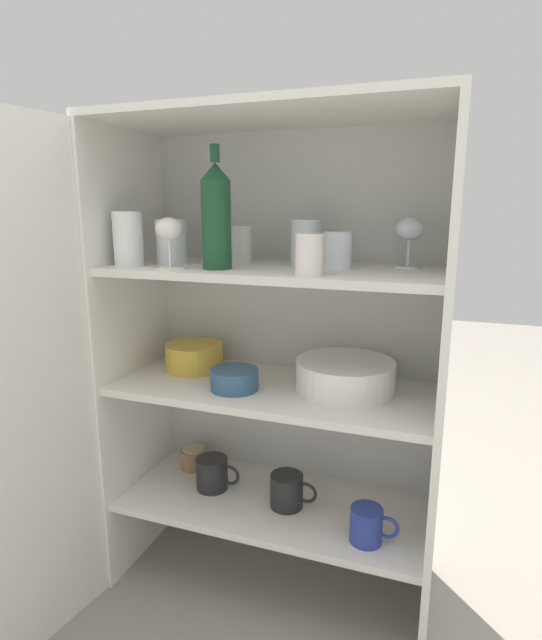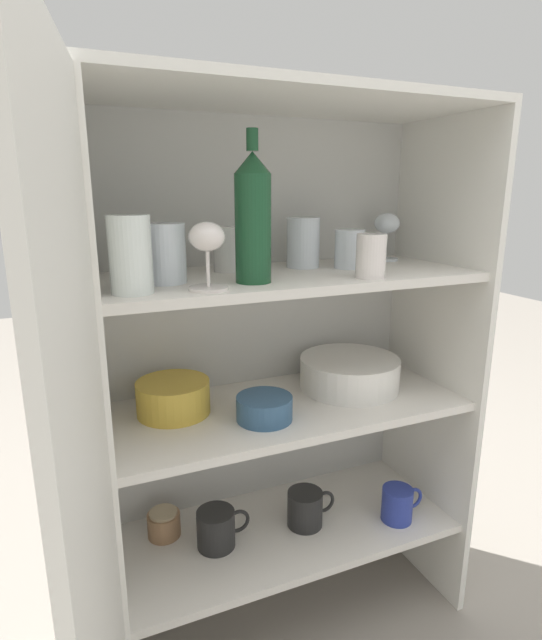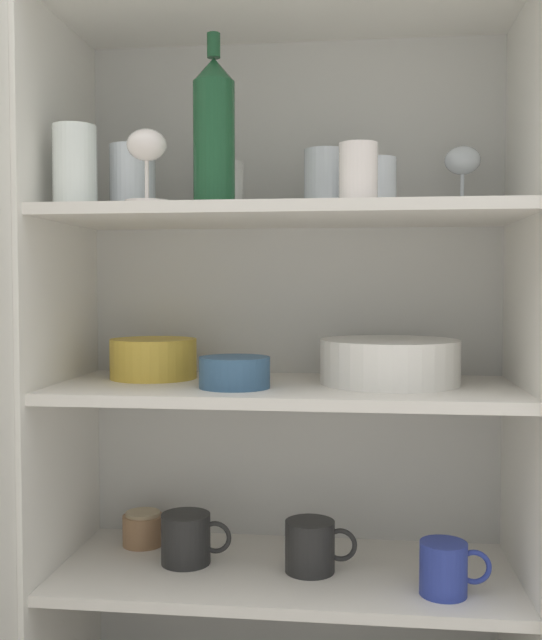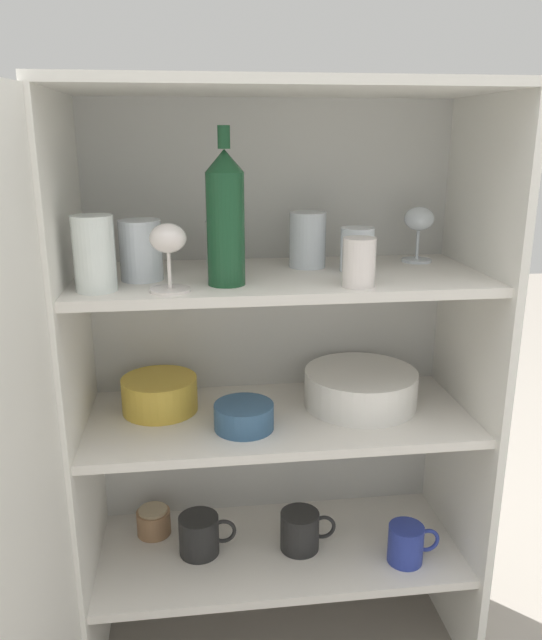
{
  "view_description": "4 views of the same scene",
  "coord_description": "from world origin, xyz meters",
  "views": [
    {
      "loc": [
        0.42,
        -1.01,
        1.05
      ],
      "look_at": [
        -0.0,
        0.18,
        0.77
      ],
      "focal_mm": 28.0,
      "sensor_mm": 36.0,
      "label": 1
    },
    {
      "loc": [
        -0.47,
        -0.83,
        1.08
      ],
      "look_at": [
        -0.03,
        0.21,
        0.79
      ],
      "focal_mm": 28.0,
      "sensor_mm": 36.0,
      "label": 2
    },
    {
      "loc": [
        0.13,
        -1.17,
        0.77
      ],
      "look_at": [
        -0.03,
        0.23,
        0.71
      ],
      "focal_mm": 42.0,
      "sensor_mm": 36.0,
      "label": 3
    },
    {
      "loc": [
        -0.18,
        -1.07,
        1.18
      ],
      "look_at": [
        -0.02,
        0.17,
        0.81
      ],
      "focal_mm": 35.0,
      "sensor_mm": 36.0,
      "label": 4
    }
  ],
  "objects": [
    {
      "name": "ground_plane",
      "position": [
        0.0,
        0.0,
        0.0
      ],
      "size": [
        8.0,
        8.0,
        0.0
      ],
      "primitive_type": "plane",
      "color": "gray"
    },
    {
      "name": "cupboard_side_right",
      "position": [
        0.42,
        0.17,
        0.63
      ],
      "size": [
        0.02,
        0.39,
        1.26
      ],
      "primitive_type": "cube",
      "color": "white",
      "rests_on": "ground_plane"
    },
    {
      "name": "tumbler_glass_0",
      "position": [
        -0.35,
        0.08,
        0.98
      ],
      "size": [
        0.08,
        0.08,
        0.14
      ],
      "color": "white",
      "rests_on": "shelf_board_upper"
    },
    {
      "name": "tumbler_glass_3",
      "position": [
        0.07,
        0.24,
        0.97
      ],
      "size": [
        0.08,
        0.08,
        0.12
      ],
      "color": "white",
      "rests_on": "shelf_board_upper"
    },
    {
      "name": "wine_glass_1",
      "position": [
        0.32,
        0.26,
        0.99
      ],
      "size": [
        0.07,
        0.07,
        0.12
      ],
      "color": "white",
      "rests_on": "shelf_board_upper"
    },
    {
      "name": "plate_stack_white",
      "position": [
        0.19,
        0.2,
        0.63
      ],
      "size": [
        0.25,
        0.25,
        0.08
      ],
      "color": "white",
      "rests_on": "shelf_board_middle"
    },
    {
      "name": "tumbler_glass_5",
      "position": [
        0.16,
        0.19,
        0.95
      ],
      "size": [
        0.07,
        0.07,
        0.09
      ],
      "color": "white",
      "rests_on": "shelf_board_upper"
    },
    {
      "name": "cupboard_door",
      "position": [
        -0.47,
        -0.23,
        0.63
      ],
      "size": [
        0.08,
        0.43,
        1.26
      ],
      "color": "silver",
      "rests_on": "ground_plane"
    },
    {
      "name": "mixing_bowl_large",
      "position": [
        -0.26,
        0.23,
        0.63
      ],
      "size": [
        0.17,
        0.17,
        0.08
      ],
      "color": "gold",
      "rests_on": "shelf_board_middle"
    },
    {
      "name": "storage_jar",
      "position": [
        -0.3,
        0.26,
        0.28
      ],
      "size": [
        0.08,
        0.08,
        0.07
      ],
      "color": "#99704C",
      "rests_on": "shelf_board_lower"
    },
    {
      "name": "tumbler_glass_2",
      "position": [
        0.13,
        0.05,
        0.95
      ],
      "size": [
        0.06,
        0.06,
        0.09
      ],
      "color": "silver",
      "rests_on": "shelf_board_upper"
    },
    {
      "name": "tumbler_glass_4",
      "position": [
        -0.28,
        0.16,
        0.97
      ],
      "size": [
        0.08,
        0.08,
        0.12
      ],
      "color": "white",
      "rests_on": "shelf_board_upper"
    },
    {
      "name": "serving_bowl_small",
      "position": [
        -0.08,
        0.12,
        0.62
      ],
      "size": [
        0.13,
        0.13,
        0.05
      ],
      "color": "#33567A",
      "rests_on": "shelf_board_middle"
    },
    {
      "name": "cupboard_side_left",
      "position": [
        -0.42,
        0.17,
        0.63
      ],
      "size": [
        0.02,
        0.39,
        1.26
      ],
      "primitive_type": "cube",
      "color": "white",
      "rests_on": "ground_plane"
    },
    {
      "name": "cupboard_back_panel",
      "position": [
        0.0,
        0.36,
        0.63
      ],
      "size": [
        0.87,
        0.02,
        1.26
      ],
      "primitive_type": "cube",
      "color": "silver",
      "rests_on": "ground_plane"
    },
    {
      "name": "shelf_board_middle",
      "position": [
        0.0,
        0.17,
        0.58
      ],
      "size": [
        0.83,
        0.35,
        0.02
      ],
      "primitive_type": "cube",
      "color": "silver"
    },
    {
      "name": "shelf_board_upper",
      "position": [
        0.0,
        0.17,
        0.9
      ],
      "size": [
        0.83,
        0.35,
        0.02
      ],
      "primitive_type": "cube",
      "color": "silver"
    },
    {
      "name": "coffee_mug_primary",
      "position": [
        0.28,
        0.09,
        0.3
      ],
      "size": [
        0.12,
        0.08,
        0.09
      ],
      "color": "#283893",
      "rests_on": "shelf_board_lower"
    },
    {
      "name": "wine_glass_0",
      "position": [
        -0.22,
        0.05,
        0.99
      ],
      "size": [
        0.07,
        0.07,
        0.12
      ],
      "color": "silver",
      "rests_on": "shelf_board_upper"
    },
    {
      "name": "shelf_board_lower",
      "position": [
        0.0,
        0.17,
        0.24
      ],
      "size": [
        0.83,
        0.35,
        0.02
      ],
      "primitive_type": "cube",
      "color": "silver"
    },
    {
      "name": "coffee_mug_extra_1",
      "position": [
        0.05,
        0.16,
        0.3
      ],
      "size": [
        0.13,
        0.09,
        0.09
      ],
      "color": "black",
      "rests_on": "shelf_board_lower"
    },
    {
      "name": "cupboard_top_panel",
      "position": [
        0.0,
        0.17,
        1.27
      ],
      "size": [
        0.87,
        0.39,
        0.02
      ],
      "primitive_type": "cube",
      "color": "white",
      "rests_on": "cupboard_side_left"
    },
    {
      "name": "wine_bottle",
      "position": [
        -0.12,
        0.1,
        1.04
      ],
      "size": [
        0.07,
        0.07,
        0.29
      ],
      "color": "#194728",
      "rests_on": "shelf_board_upper"
    },
    {
      "name": "tumbler_glass_1",
      "position": [
        -0.12,
        0.25,
        0.96
      ],
      "size": [
        0.06,
        0.06,
        0.1
      ],
      "color": "white",
      "rests_on": "shelf_board_upper"
    },
    {
      "name": "coffee_mug_extra_2",
      "position": [
        -0.18,
        0.18,
        0.3
      ],
      "size": [
        0.13,
        0.09,
        0.09
      ],
      "color": "black",
      "rests_on": "shelf_board_lower"
    }
  ]
}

